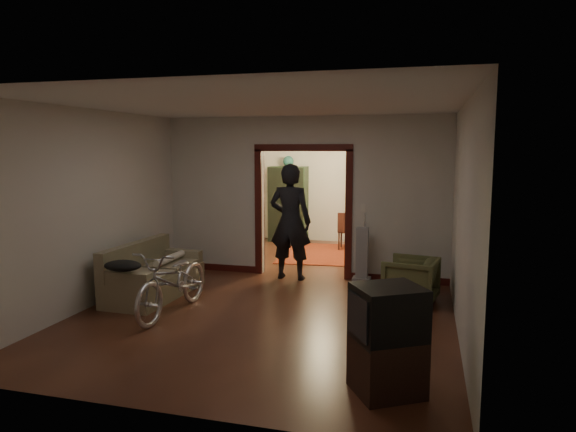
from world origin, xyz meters
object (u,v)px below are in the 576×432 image
at_px(sofa, 155,270).
at_px(desk, 383,235).
at_px(person, 290,222).
at_px(bicycle, 174,281).
at_px(locker, 288,204).
at_px(armchair, 411,280).

distance_m(sofa, desk, 5.57).
height_order(person, desk, person).
distance_m(bicycle, person, 2.56).
xyz_separation_m(sofa, locker, (0.74, 5.12, 0.50)).
bearing_deg(person, sofa, 44.04).
bearing_deg(bicycle, armchair, 26.67).
height_order(armchair, desk, armchair).
xyz_separation_m(sofa, bicycle, (0.69, -0.71, 0.05)).
height_order(bicycle, locker, locker).
xyz_separation_m(sofa, armchair, (3.79, 0.68, -0.07)).
bearing_deg(person, bicycle, 67.27).
xyz_separation_m(sofa, desk, (3.06, 4.66, -0.08)).
bearing_deg(bicycle, locker, 92.10).
relative_size(bicycle, desk, 1.96).
relative_size(sofa, armchair, 2.41).
bearing_deg(sofa, armchair, 12.08).
distance_m(bicycle, armchair, 3.40).
xyz_separation_m(bicycle, desk, (2.37, 5.36, -0.13)).
xyz_separation_m(armchair, locker, (-3.05, 4.44, 0.57)).
distance_m(bicycle, locker, 5.84).
bearing_deg(armchair, locker, -134.52).
height_order(bicycle, armchair, bicycle).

